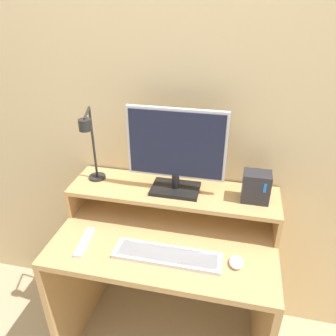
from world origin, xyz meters
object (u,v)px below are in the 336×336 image
at_px(keyboard, 167,255).
at_px(remote_control, 84,242).
at_px(router_dock, 256,187).
at_px(mouse, 236,262).
at_px(desk_lamp, 90,144).
at_px(monitor, 176,151).

distance_m(keyboard, remote_control, 0.39).
xyz_separation_m(router_dock, remote_control, (-0.75, -0.29, -0.23)).
bearing_deg(mouse, desk_lamp, 162.88).
relative_size(router_dock, remote_control, 0.75).
distance_m(router_dock, remote_control, 0.83).
relative_size(desk_lamp, keyboard, 0.82).
bearing_deg(remote_control, monitor, 38.59).
xyz_separation_m(keyboard, mouse, (0.30, 0.02, 0.00)).
xyz_separation_m(keyboard, remote_control, (-0.39, 0.00, -0.00)).
relative_size(monitor, keyboard, 0.98).
height_order(router_dock, remote_control, router_dock).
bearing_deg(remote_control, mouse, 1.54).
distance_m(mouse, remote_control, 0.69).
bearing_deg(monitor, keyboard, -85.28).
bearing_deg(router_dock, mouse, -101.93).
bearing_deg(router_dock, desk_lamp, -176.32).
bearing_deg(desk_lamp, remote_control, -82.43).
bearing_deg(mouse, monitor, 139.41).
height_order(desk_lamp, router_dock, desk_lamp).
height_order(keyboard, remote_control, keyboard).
distance_m(monitor, desk_lamp, 0.40).
xyz_separation_m(desk_lamp, router_dock, (0.78, 0.05, -0.16)).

